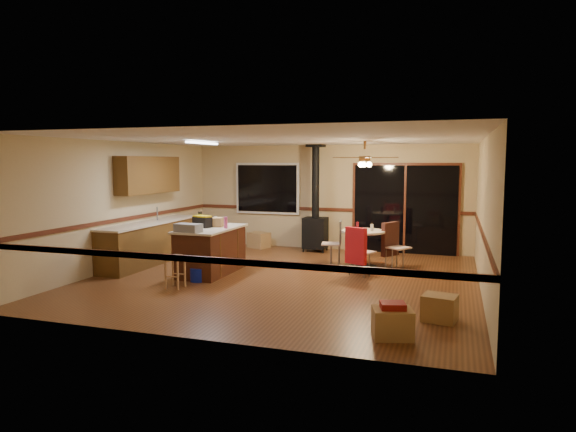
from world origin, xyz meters
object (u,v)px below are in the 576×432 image
at_px(blue_bucket, 198,274).
at_px(chair_left, 336,237).
at_px(toolbox_grey, 188,228).
at_px(toolbox_black, 202,222).
at_px(wood_stove, 315,222).
at_px(box_corner_a, 392,323).
at_px(chair_near, 357,246).
at_px(dining_table, 363,242).
at_px(kitchen_island, 211,250).
at_px(chair_right, 391,239).
at_px(box_corner_b, 440,308).
at_px(box_under_window, 259,240).
at_px(bar_stool, 175,272).

relative_size(blue_bucket, chair_left, 0.58).
relative_size(toolbox_grey, toolbox_black, 1.31).
xyz_separation_m(wood_stove, toolbox_black, (-1.49, -3.03, 0.27)).
bearing_deg(chair_left, box_corner_a, -68.34).
bearing_deg(chair_near, dining_table, 91.48).
xyz_separation_m(kitchen_island, toolbox_black, (-0.19, 0.02, 0.55)).
relative_size(chair_right, box_corner_b, 1.57).
bearing_deg(dining_table, chair_left, 168.75).
bearing_deg(box_corner_a, chair_near, 108.11).
relative_size(kitchen_island, dining_table, 1.86).
bearing_deg(chair_left, kitchen_island, -144.38).
xyz_separation_m(toolbox_grey, toolbox_black, (-0.07, 0.69, 0.03)).
bearing_deg(chair_near, blue_bucket, -154.59).
bearing_deg(box_corner_a, dining_table, 104.77).
relative_size(blue_bucket, box_corner_b, 0.67).
bearing_deg(wood_stove, dining_table, -47.83).
bearing_deg(toolbox_grey, chair_near, 23.02).
height_order(chair_left, box_under_window, chair_left).
distance_m(toolbox_black, chair_left, 2.84).
distance_m(blue_bucket, chair_left, 3.10).
distance_m(toolbox_grey, blue_bucket, 0.88).
xyz_separation_m(dining_table, chair_right, (0.55, 0.15, 0.07)).
bearing_deg(chair_left, box_under_window, 146.89).
bearing_deg(bar_stool, chair_right, 40.48).
bearing_deg(chair_right, wood_stove, 143.98).
bearing_deg(blue_bucket, kitchen_island, 97.63).
xyz_separation_m(chair_right, box_corner_b, (1.07, -3.38, -0.42)).
xyz_separation_m(toolbox_grey, chair_left, (2.28, 2.22, -0.39)).
bearing_deg(dining_table, box_corner_a, -75.23).
xyz_separation_m(wood_stove, toolbox_grey, (-1.42, -3.71, 0.25)).
xyz_separation_m(blue_bucket, box_corner_a, (3.75, -1.97, 0.06)).
height_order(chair_left, chair_near, same).
bearing_deg(chair_left, bar_stool, -128.00).
xyz_separation_m(bar_stool, blue_bucket, (0.14, 0.57, -0.16)).
bearing_deg(chair_left, wood_stove, 120.09).
bearing_deg(toolbox_grey, chair_left, 44.15).
bearing_deg(dining_table, box_corner_b, -63.32).
bearing_deg(box_corner_b, blue_bucket, 165.82).
bearing_deg(wood_stove, kitchen_island, -113.09).
bearing_deg(chair_right, box_corner_a, -82.83).
xyz_separation_m(bar_stool, chair_near, (2.83, 1.85, 0.31)).
xyz_separation_m(chair_near, box_corner_b, (1.60, -2.36, -0.42)).
bearing_deg(chair_right, toolbox_grey, -146.71).
xyz_separation_m(toolbox_grey, box_corner_b, (4.50, -1.13, -0.79)).
bearing_deg(blue_bucket, box_corner_a, -27.71).
distance_m(bar_stool, chair_near, 3.39).
bearing_deg(dining_table, box_under_window, 150.70).
xyz_separation_m(kitchen_island, toolbox_grey, (-0.12, -0.66, 0.52)).
bearing_deg(chair_near, toolbox_black, -169.60).
height_order(toolbox_grey, blue_bucket, toolbox_grey).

